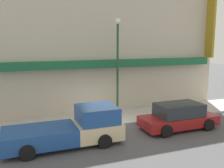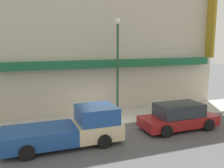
{
  "view_description": "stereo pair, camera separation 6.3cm",
  "coord_description": "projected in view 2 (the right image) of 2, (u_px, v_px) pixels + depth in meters",
  "views": [
    {
      "loc": [
        -4.72,
        -12.93,
        4.83
      ],
      "look_at": [
        0.76,
        1.18,
        2.34
      ],
      "focal_mm": 40.0,
      "sensor_mm": 36.0,
      "label": 1
    },
    {
      "loc": [
        -4.66,
        -12.95,
        4.83
      ],
      "look_at": [
        0.76,
        1.18,
        2.34
      ],
      "focal_mm": 40.0,
      "sensor_mm": 36.0,
      "label": 2
    }
  ],
  "objects": [
    {
      "name": "building",
      "position": [
        86.0,
        46.0,
        17.7
      ],
      "size": [
        19.8,
        3.8,
        9.29
      ],
      "color": "#BCB29E",
      "rests_on": "ground"
    },
    {
      "name": "pickup_truck",
      "position": [
        72.0,
        129.0,
        11.95
      ],
      "size": [
        5.52,
        2.23,
        1.77
      ],
      "rotation": [
        0.0,
        0.0,
        0.02
      ],
      "color": "beige",
      "rests_on": "ground"
    },
    {
      "name": "fire_hydrant",
      "position": [
        82.0,
        119.0,
        14.29
      ],
      "size": [
        0.19,
        0.19,
        0.75
      ],
      "color": "red",
      "rests_on": "sidewalk"
    },
    {
      "name": "sidewalk",
      "position": [
        99.0,
        119.0,
        15.71
      ],
      "size": [
        36.0,
        2.95,
        0.14
      ],
      "color": "#B7B2A8",
      "rests_on": "ground"
    },
    {
      "name": "street_lamp",
      "position": [
        118.0,
        57.0,
        15.68
      ],
      "size": [
        0.36,
        0.36,
        6.2
      ],
      "color": "#1E4728",
      "rests_on": "sidewalk"
    },
    {
      "name": "ground_plane",
      "position": [
        107.0,
        128.0,
        14.36
      ],
      "size": [
        80.0,
        80.0,
        0.0
      ],
      "primitive_type": "plane",
      "color": "#4C4C4F"
    },
    {
      "name": "parked_car",
      "position": [
        179.0,
        117.0,
        14.12
      ],
      "size": [
        4.42,
        1.99,
        1.47
      ],
      "rotation": [
        0.0,
        0.0,
        0.03
      ],
      "color": "maroon",
      "rests_on": "ground"
    }
  ]
}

